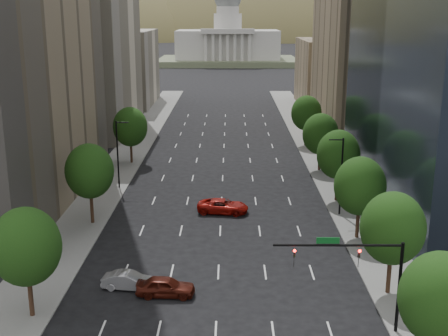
{
  "coord_description": "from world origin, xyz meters",
  "views": [
    {
      "loc": [
        0.98,
        -7.34,
        22.48
      ],
      "look_at": [
        0.44,
        45.94,
        8.0
      ],
      "focal_mm": 46.4,
      "sensor_mm": 36.0,
      "label": 1
    }
  ],
  "objects_px": {
    "car_silver": "(129,281)",
    "traffic_signal": "(366,267)",
    "car_maroon": "(166,287)",
    "car_red_far": "(223,206)",
    "capitol": "(228,44)"
  },
  "relations": [
    {
      "from": "capitol",
      "to": "car_silver",
      "type": "height_order",
      "value": "capitol"
    },
    {
      "from": "traffic_signal",
      "to": "car_maroon",
      "type": "xyz_separation_m",
      "value": [
        -14.75,
        5.5,
        -4.36
      ]
    },
    {
      "from": "car_maroon",
      "to": "car_silver",
      "type": "distance_m",
      "value": 3.43
    },
    {
      "from": "traffic_signal",
      "to": "car_red_far",
      "type": "height_order",
      "value": "traffic_signal"
    },
    {
      "from": "car_red_far",
      "to": "traffic_signal",
      "type": "bearing_deg",
      "value": -151.0
    },
    {
      "from": "traffic_signal",
      "to": "car_red_far",
      "type": "xyz_separation_m",
      "value": [
        -10.32,
        25.68,
        -4.36
      ]
    },
    {
      "from": "car_maroon",
      "to": "car_silver",
      "type": "bearing_deg",
      "value": 71.92
    },
    {
      "from": "car_silver",
      "to": "car_red_far",
      "type": "distance_m",
      "value": 20.47
    },
    {
      "from": "car_silver",
      "to": "traffic_signal",
      "type": "bearing_deg",
      "value": -103.34
    },
    {
      "from": "traffic_signal",
      "to": "car_maroon",
      "type": "bearing_deg",
      "value": 159.56
    },
    {
      "from": "traffic_signal",
      "to": "capitol",
      "type": "distance_m",
      "value": 219.99
    },
    {
      "from": "capitol",
      "to": "car_red_far",
      "type": "relative_size",
      "value": 10.28
    },
    {
      "from": "capitol",
      "to": "car_silver",
      "type": "distance_m",
      "value": 213.29
    },
    {
      "from": "car_maroon",
      "to": "car_red_far",
      "type": "bearing_deg",
      "value": -9.99
    },
    {
      "from": "capitol",
      "to": "car_silver",
      "type": "xyz_separation_m",
      "value": [
        -7.43,
        -213.01,
        -7.85
      ]
    }
  ]
}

